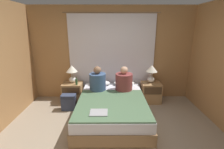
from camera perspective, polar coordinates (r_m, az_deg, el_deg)
name	(u,v)px	position (r m, az deg, el deg)	size (l,w,h in m)	color
ground_plane	(112,145)	(3.06, 0.16, -23.51)	(16.00, 16.00, 0.00)	gray
wall_back	(112,54)	(4.47, -0.07, 7.24)	(4.44, 0.06, 2.50)	#A37547
curtain_panel	(112,58)	(4.42, -0.06, 5.92)	(2.49, 0.03, 2.32)	silver
bed	(112,108)	(3.70, 0.03, -11.53)	(1.48, 2.05, 0.46)	olive
nightstand_left	(73,92)	(4.50, -13.58, -6.17)	(0.51, 0.43, 0.53)	#A87F51
nightstand_right	(151,92)	(4.51, 13.47, -6.10)	(0.51, 0.43, 0.53)	#A87F51
lamp_left	(72,72)	(4.38, -13.89, 0.97)	(0.30, 0.30, 0.47)	silver
lamp_right	(152,72)	(4.39, 13.76, 1.01)	(0.30, 0.30, 0.47)	silver
pillow_left	(100,83)	(4.35, -4.33, -3.01)	(0.55, 0.32, 0.12)	white
pillow_right	(124,83)	(4.36, 4.24, -2.99)	(0.55, 0.32, 0.12)	white
blanket_on_bed	(112,104)	(3.33, 0.07, -10.17)	(1.42, 1.40, 0.03)	#4C6B4C
person_left_in_bed	(98,81)	(3.94, -5.08, -2.39)	(0.39, 0.39, 0.61)	#38517A
person_right_in_bed	(124,81)	(3.94, 4.23, -2.43)	(0.41, 0.41, 0.61)	brown
beer_bottle_on_left_stand	(76,82)	(4.24, -12.40, -2.50)	(0.06, 0.06, 0.21)	#2D4C28
laptop_on_bed	(99,113)	(2.97, -4.68, -13.18)	(0.31, 0.26, 0.02)	#9EA0A5
backpack_on_floor	(69,101)	(4.14, -14.95, -9.06)	(0.34, 0.21, 0.39)	#333D56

